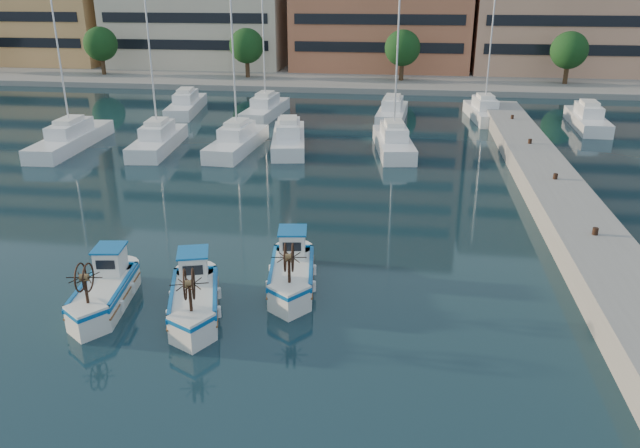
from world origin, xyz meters
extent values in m
plane|color=#162E3B|center=(0.00, 0.00, 0.00)|extent=(300.00, 300.00, 0.00)
cube|color=gray|center=(13.00, 8.00, 0.60)|extent=(3.00, 60.00, 1.20)
cube|color=gray|center=(0.00, 67.00, 0.30)|extent=(180.00, 40.00, 0.60)
cylinder|color=#3F2B19|center=(-32.00, 53.50, 1.50)|extent=(0.50, 0.50, 3.00)
sphere|color=#19481B|center=(-32.00, 53.50, 4.20)|extent=(4.00, 4.00, 4.00)
cylinder|color=#3F2B19|center=(-14.00, 53.50, 1.50)|extent=(0.50, 0.50, 3.00)
sphere|color=#19481B|center=(-14.00, 53.50, 4.20)|extent=(4.00, 4.00, 4.00)
cylinder|color=#3F2B19|center=(4.00, 53.50, 1.50)|extent=(0.50, 0.50, 3.00)
sphere|color=#19481B|center=(4.00, 53.50, 4.20)|extent=(4.00, 4.00, 4.00)
cylinder|color=#3F2B19|center=(22.00, 53.50, 1.50)|extent=(0.50, 0.50, 3.00)
sphere|color=#19481B|center=(22.00, 53.50, 4.20)|extent=(4.00, 4.00, 4.00)
cube|color=white|center=(-18.72, 21.17, 0.50)|extent=(2.76, 10.07, 1.00)
cylinder|color=silver|center=(-18.72, 21.17, 6.00)|extent=(0.12, 0.12, 11.00)
cube|color=white|center=(-12.37, 21.53, 0.50)|extent=(2.98, 8.40, 1.00)
cylinder|color=silver|center=(-12.37, 21.53, 6.00)|extent=(0.12, 0.12, 11.00)
cube|color=white|center=(-6.77, 22.03, 0.50)|extent=(2.67, 8.51, 1.00)
cylinder|color=silver|center=(-6.77, 22.03, 6.00)|extent=(0.12, 0.12, 11.00)
cube|color=white|center=(-3.37, 23.46, 0.50)|extent=(3.62, 8.88, 1.00)
cube|color=white|center=(4.08, 23.38, 0.50)|extent=(3.35, 8.36, 1.00)
cylinder|color=silver|center=(4.08, 23.38, 6.00)|extent=(0.12, 0.12, 11.00)
cube|color=white|center=(-15.03, 34.94, 0.50)|extent=(3.46, 9.31, 1.00)
cube|color=white|center=(-7.44, 33.96, 0.50)|extent=(2.72, 8.85, 1.00)
cylinder|color=silver|center=(-7.44, 33.96, 6.00)|extent=(0.12, 0.12, 11.00)
cube|color=white|center=(3.64, 34.13, 0.50)|extent=(2.59, 7.78, 1.00)
cube|color=white|center=(11.49, 35.46, 0.50)|extent=(3.05, 7.96, 1.00)
cylinder|color=silver|center=(11.49, 35.46, 6.00)|extent=(0.12, 0.12, 11.00)
cube|color=white|center=(19.48, 33.41, 0.50)|extent=(2.55, 8.63, 1.00)
cube|color=white|center=(-5.57, -0.70, 0.45)|extent=(2.04, 3.79, 0.90)
cube|color=#0C59A1|center=(-5.57, -0.70, 0.79)|extent=(2.10, 3.90, 0.14)
cube|color=blue|center=(-5.57, -0.70, 0.74)|extent=(1.65, 3.39, 0.05)
cube|color=white|center=(-5.72, 0.32, 1.37)|extent=(1.09, 1.24, 0.94)
cube|color=#0C59A1|center=(-5.72, 0.32, 1.89)|extent=(1.24, 1.39, 0.07)
cylinder|color=#331E14|center=(-5.36, -2.23, 1.40)|extent=(0.10, 0.10, 1.00)
cylinder|color=brown|center=(-5.36, -2.23, 1.93)|extent=(0.31, 0.28, 0.24)
torus|color=#331E14|center=(-5.48, -2.25, 1.93)|extent=(0.20, 1.00, 1.01)
torus|color=#331E14|center=(-5.23, -2.22, 1.93)|extent=(0.20, 1.00, 1.01)
cube|color=white|center=(-2.16, -0.79, 0.47)|extent=(2.59, 4.02, 0.93)
cube|color=#0C59A1|center=(-2.16, -0.79, 0.82)|extent=(2.67, 4.14, 0.14)
cube|color=blue|center=(-2.16, -0.79, 0.76)|extent=(2.15, 3.57, 0.05)
cube|color=white|center=(-2.47, 0.22, 1.42)|extent=(1.26, 1.38, 0.97)
cube|color=#0C59A1|center=(-2.47, 0.22, 1.95)|extent=(1.43, 1.55, 0.07)
cylinder|color=#331E14|center=(-1.71, -2.32, 1.44)|extent=(0.11, 0.11, 1.03)
cylinder|color=brown|center=(-1.71, -2.32, 1.99)|extent=(0.34, 0.32, 0.25)
torus|color=#331E14|center=(-1.83, -2.36, 1.99)|extent=(0.36, 1.01, 1.04)
torus|color=#331E14|center=(-1.58, -2.29, 1.99)|extent=(0.36, 1.01, 1.04)
cube|color=white|center=(0.87, 1.75, 0.47)|extent=(2.10, 3.93, 0.94)
cube|color=#0C59A1|center=(0.87, 1.75, 0.82)|extent=(2.16, 4.04, 0.14)
cube|color=blue|center=(0.87, 1.75, 0.77)|extent=(1.70, 3.51, 0.05)
cube|color=white|center=(0.73, 2.81, 1.43)|extent=(1.13, 1.28, 0.98)
cube|color=#0C59A1|center=(0.73, 2.81, 1.96)|extent=(1.28, 1.43, 0.07)
cylinder|color=#331E14|center=(1.09, 0.16, 1.45)|extent=(0.11, 0.11, 1.03)
cylinder|color=brown|center=(1.09, 0.16, 2.00)|extent=(0.32, 0.29, 0.25)
torus|color=#331E14|center=(0.96, 0.14, 2.00)|extent=(0.20, 1.04, 1.04)
torus|color=#331E14|center=(1.22, 0.18, 2.00)|extent=(0.20, 1.04, 1.04)
camera|label=1|loc=(4.99, -19.54, 11.04)|focal=35.00mm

